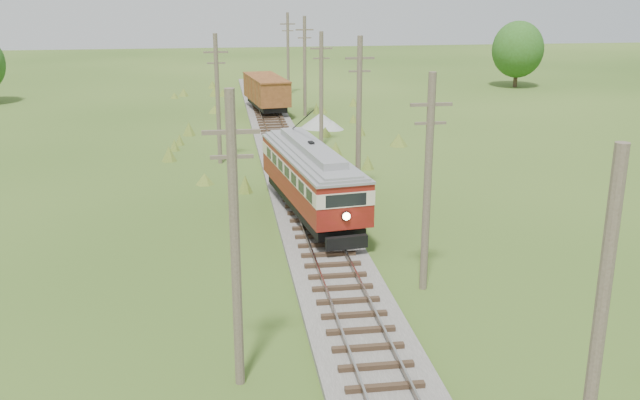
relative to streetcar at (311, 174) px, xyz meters
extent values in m
cube|color=#605B54|center=(0.00, 6.99, -2.37)|extent=(3.60, 96.00, 0.25)
cube|color=#726659|center=(-0.72, 6.99, -2.01)|extent=(0.08, 96.00, 0.17)
cube|color=#726659|center=(0.72, 6.99, -2.01)|extent=(0.08, 96.00, 0.17)
cube|color=#2D2116|center=(0.00, 6.99, -2.16)|extent=(2.40, 96.00, 0.16)
cube|color=black|center=(0.00, 0.00, -1.51)|extent=(3.62, 10.59, 0.42)
cube|color=maroon|center=(0.00, 0.00, -0.57)|extent=(4.13, 11.54, 1.03)
cube|color=beige|center=(0.00, 0.00, 0.28)|extent=(4.16, 11.60, 0.66)
cube|color=black|center=(0.00, 0.00, 0.28)|extent=(4.12, 11.10, 0.52)
cube|color=maroon|center=(0.00, 0.00, 0.75)|extent=(4.13, 11.54, 0.28)
cube|color=gray|center=(0.00, 0.00, 1.06)|extent=(4.20, 11.66, 0.36)
cube|color=gray|center=(0.00, 0.00, 1.38)|extent=(2.31, 8.55, 0.38)
sphere|color=#FFF2BF|center=(0.77, -5.67, -0.43)|extent=(0.34, 0.34, 0.34)
cylinder|color=black|center=(-0.23, 1.68, 2.44)|extent=(0.65, 4.35, 1.81)
cylinder|color=black|center=(-0.12, -4.33, -1.56)|extent=(0.21, 0.76, 0.75)
cylinder|color=black|center=(1.27, -4.14, -1.56)|extent=(0.21, 0.76, 0.75)
cylinder|color=black|center=(-1.27, 4.14, -1.56)|extent=(0.21, 0.76, 0.75)
cylinder|color=black|center=(0.12, 4.33, -1.56)|extent=(0.21, 0.76, 0.75)
cube|color=black|center=(0.00, 31.61, -1.56)|extent=(3.21, 7.82, 0.53)
cube|color=brown|center=(0.00, 31.61, -0.25)|extent=(3.87, 8.73, 2.11)
cube|color=brown|center=(0.00, 31.61, 0.86)|extent=(3.94, 8.91, 0.13)
cylinder|color=black|center=(-0.44, 28.99, -1.51)|extent=(0.24, 0.85, 0.84)
cylinder|color=black|center=(1.13, 29.21, -1.51)|extent=(0.24, 0.85, 0.84)
cylinder|color=black|center=(-1.13, 34.01, -1.51)|extent=(0.24, 0.85, 0.84)
cylinder|color=black|center=(0.44, 34.23, -1.51)|extent=(0.24, 0.85, 0.84)
cone|color=gray|center=(4.04, 24.33, -1.87)|extent=(3.34, 3.34, 1.25)
cone|color=gray|center=(4.88, 23.28, -2.13)|extent=(1.88, 1.88, 0.73)
cylinder|color=brown|center=(3.10, -22.01, 1.91)|extent=(0.30, 0.30, 8.80)
cylinder|color=brown|center=(3.30, -9.01, 1.81)|extent=(0.30, 0.30, 8.60)
cube|color=brown|center=(3.30, -9.01, 4.91)|extent=(1.60, 0.12, 0.12)
cube|color=brown|center=(3.30, -9.01, 4.21)|extent=(1.20, 0.10, 0.10)
cylinder|color=brown|center=(3.20, 3.99, 2.01)|extent=(0.30, 0.30, 9.00)
cube|color=brown|center=(3.20, 3.99, 5.31)|extent=(1.60, 0.12, 0.12)
cube|color=brown|center=(3.20, 3.99, 4.61)|extent=(1.20, 0.10, 0.10)
cylinder|color=brown|center=(3.00, 16.99, 1.71)|extent=(0.30, 0.30, 8.40)
cube|color=brown|center=(3.00, 16.99, 4.71)|extent=(1.60, 0.12, 0.12)
cube|color=brown|center=(3.00, 16.99, 4.01)|extent=(1.20, 0.10, 0.10)
cylinder|color=brown|center=(3.40, 29.99, 1.96)|extent=(0.30, 0.30, 8.90)
cube|color=brown|center=(3.40, 29.99, 5.21)|extent=(1.60, 0.12, 0.12)
cube|color=brown|center=(3.40, 29.99, 4.51)|extent=(1.20, 0.10, 0.10)
cylinder|color=brown|center=(3.20, 42.99, 1.86)|extent=(0.30, 0.30, 8.70)
cube|color=brown|center=(3.20, 42.99, 5.01)|extent=(1.60, 0.12, 0.12)
cube|color=brown|center=(3.20, 42.99, 4.31)|extent=(1.20, 0.10, 0.10)
cylinder|color=brown|center=(-4.20, -15.01, 2.01)|extent=(0.30, 0.30, 9.00)
cube|color=brown|center=(-4.20, -15.01, 5.31)|extent=(1.60, 0.12, 0.12)
cube|color=brown|center=(-4.20, -15.01, 4.61)|extent=(1.20, 0.10, 0.10)
cylinder|color=brown|center=(-4.50, 12.99, 1.81)|extent=(0.30, 0.30, 8.60)
cube|color=brown|center=(-4.50, 12.99, 4.91)|extent=(1.60, 0.12, 0.12)
cube|color=brown|center=(-4.50, 12.99, 4.21)|extent=(1.20, 0.10, 0.10)
cylinder|color=#38281C|center=(30.00, 44.99, -1.23)|extent=(0.50, 0.50, 2.52)
ellipsoid|color=#2B5218|center=(30.00, 44.99, 1.85)|extent=(5.88, 5.88, 6.47)
camera|label=1|loc=(-4.54, -34.36, 9.23)|focal=40.00mm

